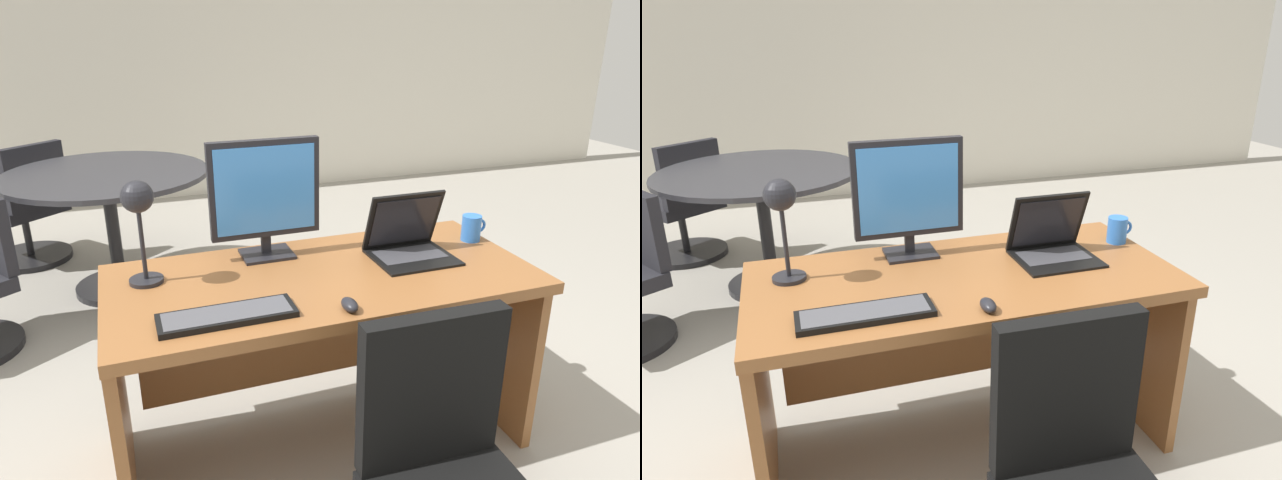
% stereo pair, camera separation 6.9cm
% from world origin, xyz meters
% --- Properties ---
extents(ground, '(12.00, 12.00, 0.00)m').
position_xyz_m(ground, '(0.00, 1.50, 0.00)').
color(ground, gray).
extents(back_wall, '(10.00, 0.10, 2.80)m').
position_xyz_m(back_wall, '(0.00, 3.87, 1.40)').
color(back_wall, silver).
rests_on(back_wall, ground).
extents(desk, '(1.56, 0.73, 0.76)m').
position_xyz_m(desk, '(0.00, 0.04, 0.54)').
color(desk, brown).
rests_on(desk, ground).
extents(monitor, '(0.43, 0.16, 0.46)m').
position_xyz_m(monitor, '(-0.15, 0.24, 1.01)').
color(monitor, black).
rests_on(monitor, desk).
extents(laptop, '(0.31, 0.27, 0.25)m').
position_xyz_m(laptop, '(0.38, 0.07, 0.83)').
color(laptop, black).
rests_on(laptop, desk).
extents(keyboard, '(0.43, 0.14, 0.02)m').
position_xyz_m(keyboard, '(-0.40, -0.22, 0.77)').
color(keyboard, black).
rests_on(keyboard, desk).
extents(mouse, '(0.05, 0.09, 0.04)m').
position_xyz_m(mouse, '(-0.02, -0.29, 0.78)').
color(mouse, black).
rests_on(mouse, desk).
extents(desk_lamp, '(0.12, 0.14, 0.38)m').
position_xyz_m(desk_lamp, '(-0.62, 0.12, 1.03)').
color(desk_lamp, black).
rests_on(desk_lamp, desk).
extents(coffee_mug, '(0.11, 0.08, 0.11)m').
position_xyz_m(coffee_mug, '(0.71, 0.12, 0.81)').
color(coffee_mug, blue).
rests_on(coffee_mug, desk).
extents(meeting_table, '(1.22, 1.22, 0.78)m').
position_xyz_m(meeting_table, '(-0.74, 1.81, 0.59)').
color(meeting_table, black).
rests_on(meeting_table, ground).
extents(meeting_chair_far, '(0.65, 0.65, 0.87)m').
position_xyz_m(meeting_chair_far, '(-1.30, 2.50, 0.35)').
color(meeting_chair_far, black).
rests_on(meeting_chair_far, ground).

